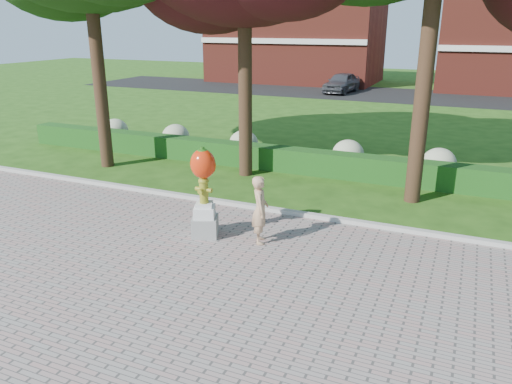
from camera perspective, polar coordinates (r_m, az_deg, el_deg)
ground at (r=11.07m, az=-4.71°, el=-7.41°), size 100.00×100.00×0.00m
walkway at (r=8.28m, az=-18.48°, el=-18.22°), size 40.00×14.00×0.04m
curb at (r=13.54m, az=1.24°, el=-2.00°), size 40.00×0.18×0.15m
lawn_hedge at (r=17.03m, az=6.37°, el=3.42°), size 24.00×0.70×0.80m
hydrangea_row at (r=17.78m, az=9.12°, el=4.46°), size 20.10×1.10×0.99m
street at (r=37.35m, az=16.21°, el=10.56°), size 50.00×8.00×0.02m
building_left at (r=45.23m, az=4.59°, el=16.98°), size 14.00×8.00×7.00m
hydrant_sculpture at (r=11.64m, az=-5.99°, el=0.25°), size 0.77×0.77×2.18m
woman at (r=11.36m, az=0.47°, el=-2.03°), size 0.59×0.69×1.60m
parked_car at (r=37.78m, az=9.75°, el=12.23°), size 2.18×4.41×1.45m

